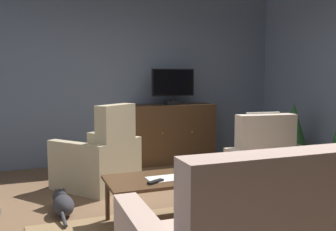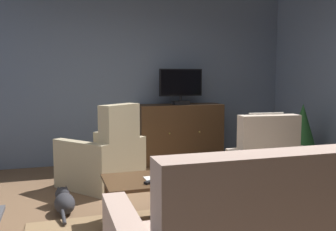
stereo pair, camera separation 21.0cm
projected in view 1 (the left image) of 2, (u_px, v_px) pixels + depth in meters
ground_plane at (197, 228)px, 3.47m from camera, size 6.01×6.28×0.04m
wall_back at (124, 76)px, 6.01m from camera, size 6.01×0.10×2.83m
tv_cabinet at (172, 135)px, 6.03m from camera, size 1.39×0.51×0.96m
television at (173, 86)px, 5.89m from camera, size 0.71×0.20×0.58m
coffee_table at (159, 183)px, 3.47m from camera, size 1.01×0.60×0.46m
tv_remote at (156, 182)px, 3.30m from camera, size 0.17×0.12×0.02m
folded_newspaper at (163, 179)px, 3.43m from camera, size 0.31×0.23×0.01m
armchair_facing_sofa at (99, 161)px, 4.67m from camera, size 1.18×1.18×1.07m
armchair_by_fireplace at (278, 180)px, 3.87m from camera, size 1.01×0.91×1.01m
potted_plant_tall_palm_by_window at (293, 132)px, 5.53m from camera, size 0.39×0.39×1.01m
cat at (63, 204)px, 3.76m from camera, size 0.24×0.68×0.23m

